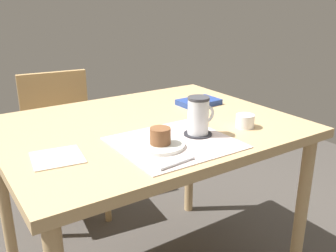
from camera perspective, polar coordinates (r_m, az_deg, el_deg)
The scene contains 11 objects.
dining_table at distance 1.49m, azimuth -3.15°, elevation -2.57°, with size 1.11×0.88×0.76m.
wooden_chair at distance 2.24m, azimuth -15.90°, elevation -1.72°, with size 0.47×0.47×0.82m.
placemat at distance 1.26m, azimuth 1.00°, elevation -2.55°, with size 0.39×0.35×0.00m, color silver.
pastry_plate at distance 1.22m, azimuth -1.17°, elevation -2.96°, with size 0.16×0.16×0.01m, color silver.
pastry at distance 1.21m, azimuth -1.18°, elevation -1.52°, with size 0.07×0.07×0.05m, color brown.
coffee_coaster at distance 1.33m, azimuth 4.55°, elevation -1.20°, with size 0.10×0.10×0.01m, color #232328.
coffee_mug at distance 1.31m, azimuth 4.70°, elevation 1.64°, with size 0.11×0.08×0.13m.
teaspoon at distance 1.10m, azimuth 1.45°, elevation -5.72°, with size 0.01×0.01×0.13m, color silver.
paper_napkin at distance 1.20m, azimuth -16.54°, elevation -4.63°, with size 0.15×0.15×0.00m, color silver.
sugar_bowl at distance 1.44m, azimuth 11.66°, elevation 0.74°, with size 0.07×0.07×0.05m, color white.
small_book at distance 1.71m, azimuth 4.70°, elevation 3.66°, with size 0.18×0.12×0.02m, color navy.
Camera 1 is at (-0.69, -1.20, 1.23)m, focal length 40.00 mm.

